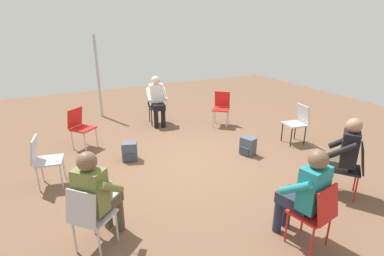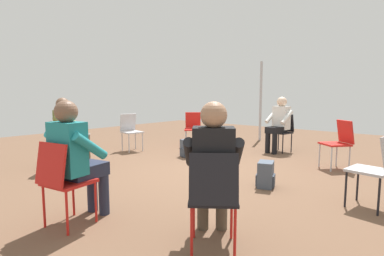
# 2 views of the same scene
# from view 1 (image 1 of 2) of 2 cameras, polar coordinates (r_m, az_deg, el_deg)

# --- Properties ---
(ground_plane) EXTENTS (14.24, 14.24, 0.00)m
(ground_plane) POSITION_cam_1_polar(r_m,az_deg,el_deg) (5.67, 0.17, -6.84)
(ground_plane) COLOR brown
(chair_west) EXTENTS (0.49, 0.46, 0.85)m
(chair_west) POSITION_cam_1_polar(r_m,az_deg,el_deg) (6.83, 19.49, 1.25)
(chair_west) COLOR #B7B7BC
(chair_west) RESTS_ON ground
(chair_southeast) EXTENTS (0.58, 0.58, 0.85)m
(chair_southeast) POSITION_cam_1_polar(r_m,az_deg,el_deg) (6.60, -20.53, 0.49)
(chair_southeast) COLOR red
(chair_southeast) RESTS_ON ground
(chair_south) EXTENTS (0.46, 0.50, 0.85)m
(chair_south) POSITION_cam_1_polar(r_m,az_deg,el_deg) (7.80, -6.85, 4.54)
(chair_south) COLOR black
(chair_south) RESTS_ON ground
(chair_northeast) EXTENTS (0.59, 0.58, 0.85)m
(chair_northeast) POSITION_cam_1_polar(r_m,az_deg,el_deg) (3.68, -18.95, -15.41)
(chair_northeast) COLOR #B7B7BC
(chair_northeast) RESTS_ON ground
(chair_southwest) EXTENTS (0.58, 0.58, 0.85)m
(chair_southwest) POSITION_cam_1_polar(r_m,az_deg,el_deg) (7.61, 5.63, 4.19)
(chair_southwest) COLOR red
(chair_southwest) RESTS_ON ground
(chair_east) EXTENTS (0.50, 0.47, 0.85)m
(chair_east) POSITION_cam_1_polar(r_m,az_deg,el_deg) (5.31, -26.43, -5.12)
(chair_east) COLOR #B7B7BC
(chair_east) RESTS_ON ground
(chair_north) EXTENTS (0.47, 0.50, 0.85)m
(chair_north) POSITION_cam_1_polar(r_m,az_deg,el_deg) (3.82, 22.58, -14.53)
(chair_north) COLOR red
(chair_north) RESTS_ON ground
(chair_northwest) EXTENTS (0.58, 0.58, 0.85)m
(chair_northwest) POSITION_cam_1_polar(r_m,az_deg,el_deg) (5.10, 28.16, -6.42)
(chair_northwest) COLOR black
(chair_northwest) RESTS_ON ground
(person_with_laptop) EXTENTS (0.64, 0.64, 1.24)m
(person_with_laptop) POSITION_cam_1_polar(r_m,az_deg,el_deg) (3.68, -17.66, -11.57)
(person_with_laptop) COLOR #4C4233
(person_with_laptop) RESTS_ON ground
(person_in_white) EXTENTS (0.55, 0.56, 1.24)m
(person_in_white) POSITION_cam_1_polar(r_m,az_deg,el_deg) (7.59, -6.68, 5.66)
(person_in_white) COLOR black
(person_in_white) RESTS_ON ground
(person_in_teal) EXTENTS (0.55, 0.56, 1.24)m
(person_in_teal) POSITION_cam_1_polar(r_m,az_deg,el_deg) (3.78, 20.80, -11.07)
(person_in_teal) COLOR #23283D
(person_in_teal) RESTS_ON ground
(person_in_black) EXTENTS (0.63, 0.63, 1.24)m
(person_in_black) POSITION_cam_1_polar(r_m,az_deg,el_deg) (5.02, 26.64, -4.11)
(person_in_black) COLOR #4C4233
(person_in_black) RESTS_ON ground
(backpack_near_laptop_user) EXTENTS (0.33, 0.30, 0.36)m
(backpack_near_laptop_user) POSITION_cam_1_polar(r_m,az_deg,el_deg) (5.88, -11.77, -4.58)
(backpack_near_laptop_user) COLOR #475160
(backpack_near_laptop_user) RESTS_ON ground
(backpack_by_empty_chair) EXTENTS (0.30, 0.33, 0.36)m
(backpack_by_empty_chair) POSITION_cam_1_polar(r_m,az_deg,el_deg) (6.09, 10.60, -3.60)
(backpack_by_empty_chair) COLOR #475160
(backpack_by_empty_chair) RESTS_ON ground
(tent_pole_far) EXTENTS (0.07, 0.07, 2.20)m
(tent_pole_far) POSITION_cam_1_polar(r_m,az_deg,el_deg) (8.49, -17.44, 9.23)
(tent_pole_far) COLOR #B2B2B7
(tent_pole_far) RESTS_ON ground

